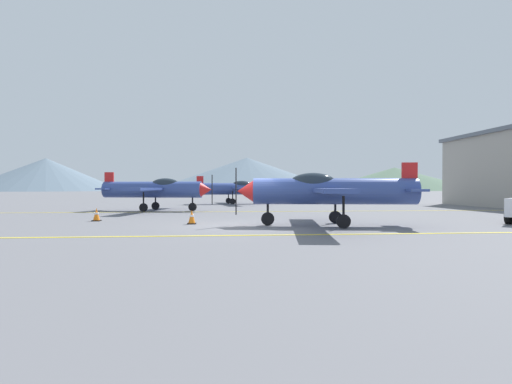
{
  "coord_description": "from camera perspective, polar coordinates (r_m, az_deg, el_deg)",
  "views": [
    {
      "loc": [
        -0.86,
        -15.76,
        1.53
      ],
      "look_at": [
        1.39,
        10.0,
        1.2
      ],
      "focal_mm": 28.04,
      "sensor_mm": 36.0,
      "label": 1
    }
  ],
  "objects": [
    {
      "name": "traffic_cone_front",
      "position": [
        16.69,
        -9.15,
        -3.55
      ],
      "size": [
        0.36,
        0.36,
        0.59
      ],
      "color": "black",
      "rests_on": "ground_plane"
    },
    {
      "name": "ground_plane",
      "position": [
        15.86,
        -1.87,
        -4.81
      ],
      "size": [
        400.0,
        400.0,
        0.0
      ],
      "primitive_type": "plane",
      "color": "slate"
    },
    {
      "name": "airplane_mid",
      "position": [
        26.31,
        -13.98,
        0.42
      ],
      "size": [
        7.26,
        8.29,
        2.48
      ],
      "color": "#33478C",
      "rests_on": "ground_plane"
    },
    {
      "name": "apron_line_far",
      "position": [
        24.66,
        -2.98,
        -2.82
      ],
      "size": [
        80.0,
        0.16,
        0.01
      ],
      "primitive_type": "cube",
      "color": "yellow",
      "rests_on": "ground_plane"
    },
    {
      "name": "airplane_far",
      "position": [
        35.9,
        -2.93,
        0.52
      ],
      "size": [
        7.25,
        8.31,
        2.48
      ],
      "color": "#33478C",
      "rests_on": "ground_plane"
    },
    {
      "name": "hill_centerleft",
      "position": [
        127.81,
        -1.31,
        2.49
      ],
      "size": [
        62.37,
        62.37,
        10.86
      ],
      "primitive_type": "cone",
      "color": "slate",
      "rests_on": "ground_plane"
    },
    {
      "name": "hill_centerright",
      "position": [
        191.2,
        19.16,
        1.78
      ],
      "size": [
        70.59,
        70.59,
        10.3
      ],
      "primitive_type": "cone",
      "color": "#4C6651",
      "rests_on": "ground_plane"
    },
    {
      "name": "traffic_cone_side",
      "position": [
        19.29,
        -21.8,
        -3.01
      ],
      "size": [
        0.36,
        0.36,
        0.59
      ],
      "color": "black",
      "rests_on": "ground_plane"
    },
    {
      "name": "airplane_near",
      "position": [
        15.98,
        10.13,
        0.24
      ],
      "size": [
        7.25,
        8.31,
        2.48
      ],
      "color": "#33478C",
      "rests_on": "ground_plane"
    },
    {
      "name": "apron_line_near",
      "position": [
        12.65,
        -1.06,
        -6.2
      ],
      "size": [
        80.0,
        0.16,
        0.01
      ],
      "primitive_type": "cube",
      "color": "yellow",
      "rests_on": "ground_plane"
    },
    {
      "name": "hill_left",
      "position": [
        174.64,
        -27.78,
        2.22
      ],
      "size": [
        57.16,
        57.16,
        12.64
      ],
      "primitive_type": "cone",
      "color": "slate",
      "rests_on": "ground_plane"
    }
  ]
}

